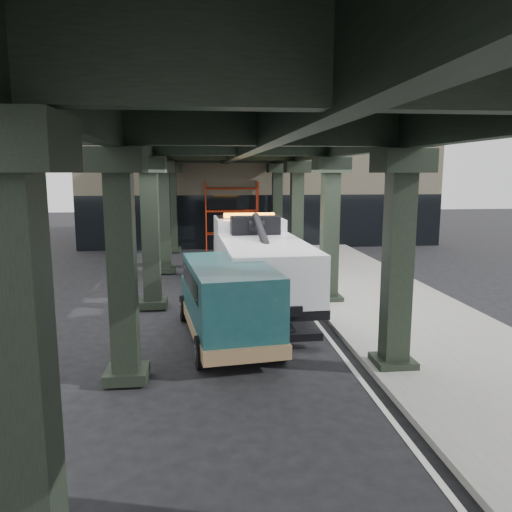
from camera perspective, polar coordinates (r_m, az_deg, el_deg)
ground at (r=15.29m, az=0.53°, el=-7.62°), size 90.00×90.00×0.00m
sidewalk at (r=18.19m, az=14.05°, el=-4.87°), size 5.00×40.00×0.15m
lane_stripe at (r=17.45m, az=5.34°, el=-5.47°), size 0.12×38.00×0.01m
viaduct at (r=16.59m, az=-1.67°, el=12.81°), size 7.40×32.00×6.40m
building at (r=34.72m, az=-0.04°, el=8.67°), size 22.00×10.00×8.00m
scaffolding at (r=29.31m, az=-2.81°, el=4.80°), size 3.08×0.88×4.00m
tow_truck at (r=17.95m, az=0.08°, el=-0.12°), size 3.11×9.51×3.08m
towed_van at (r=13.34m, az=-3.29°, el=-4.97°), size 2.73×5.58×2.18m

